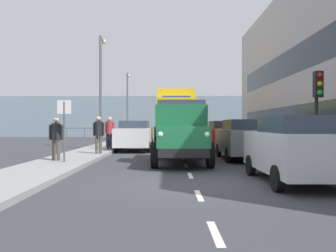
{
  "coord_description": "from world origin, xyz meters",
  "views": [
    {
      "loc": [
        0.65,
        8.61,
        1.5
      ],
      "look_at": [
        0.66,
        -10.48,
        1.43
      ],
      "focal_mm": 35.76,
      "sensor_mm": 36.0,
      "label": 1
    }
  ],
  "objects_px": {
    "car_red_kerbside_2": "(222,135)",
    "traffic_light_near": "(318,97)",
    "lorry_cargo_yellow": "(175,117)",
    "pedestrian_with_bag": "(99,132)",
    "car_silver_kerbside_near": "(293,148)",
    "truck_vintage_green": "(181,133)",
    "pedestrian_couple_b": "(110,130)",
    "pedestrian_couple_a": "(109,132)",
    "street_sign": "(64,120)",
    "pedestrian_strolling": "(56,135)",
    "lamp_post_promenade": "(101,81)",
    "car_white_oppositeside_0": "(134,135)",
    "car_grey_kerbside_1": "(243,139)",
    "lamp_post_far": "(128,100)"
  },
  "relations": [
    {
      "from": "pedestrian_with_bag",
      "to": "street_sign",
      "type": "height_order",
      "value": "street_sign"
    },
    {
      "from": "truck_vintage_green",
      "to": "pedestrian_strolling",
      "type": "height_order",
      "value": "truck_vintage_green"
    },
    {
      "from": "truck_vintage_green",
      "to": "car_silver_kerbside_near",
      "type": "distance_m",
      "value": 5.06
    },
    {
      "from": "car_silver_kerbside_near",
      "to": "traffic_light_near",
      "type": "xyz_separation_m",
      "value": [
        -1.93,
        -2.91,
        1.58
      ]
    },
    {
      "from": "lamp_post_far",
      "to": "lamp_post_promenade",
      "type": "bearing_deg",
      "value": 88.8
    },
    {
      "from": "truck_vintage_green",
      "to": "traffic_light_near",
      "type": "xyz_separation_m",
      "value": [
        -4.69,
        1.32,
        1.29
      ]
    },
    {
      "from": "lamp_post_promenade",
      "to": "street_sign",
      "type": "relative_size",
      "value": 3.02
    },
    {
      "from": "truck_vintage_green",
      "to": "car_grey_kerbside_1",
      "type": "xyz_separation_m",
      "value": [
        -2.76,
        -1.58,
        -0.28
      ]
    },
    {
      "from": "car_red_kerbside_2",
      "to": "pedestrian_couple_b",
      "type": "height_order",
      "value": "pedestrian_couple_b"
    },
    {
      "from": "pedestrian_couple_a",
      "to": "car_silver_kerbside_near",
      "type": "bearing_deg",
      "value": 120.18
    },
    {
      "from": "car_white_oppositeside_0",
      "to": "pedestrian_couple_b",
      "type": "bearing_deg",
      "value": 30.81
    },
    {
      "from": "lorry_cargo_yellow",
      "to": "pedestrian_with_bag",
      "type": "relative_size",
      "value": 4.69
    },
    {
      "from": "pedestrian_couple_a",
      "to": "car_grey_kerbside_1",
      "type": "bearing_deg",
      "value": 138.61
    },
    {
      "from": "truck_vintage_green",
      "to": "car_silver_kerbside_near",
      "type": "relative_size",
      "value": 1.44
    },
    {
      "from": "truck_vintage_green",
      "to": "pedestrian_couple_b",
      "type": "distance_m",
      "value": 6.69
    },
    {
      "from": "pedestrian_with_bag",
      "to": "lamp_post_far",
      "type": "distance_m",
      "value": 16.51
    },
    {
      "from": "car_grey_kerbside_1",
      "to": "lamp_post_far",
      "type": "bearing_deg",
      "value": -67.79
    },
    {
      "from": "lamp_post_far",
      "to": "pedestrian_couple_b",
      "type": "bearing_deg",
      "value": 92.75
    },
    {
      "from": "pedestrian_with_bag",
      "to": "lamp_post_far",
      "type": "height_order",
      "value": "lamp_post_far"
    },
    {
      "from": "truck_vintage_green",
      "to": "lamp_post_far",
      "type": "height_order",
      "value": "lamp_post_far"
    },
    {
      "from": "lorry_cargo_yellow",
      "to": "car_white_oppositeside_0",
      "type": "xyz_separation_m",
      "value": [
        2.45,
        4.36,
        -1.18
      ]
    },
    {
      "from": "car_red_kerbside_2",
      "to": "pedestrian_couple_b",
      "type": "distance_m",
      "value": 6.69
    },
    {
      "from": "car_grey_kerbside_1",
      "to": "pedestrian_strolling",
      "type": "height_order",
      "value": "pedestrian_strolling"
    },
    {
      "from": "truck_vintage_green",
      "to": "car_white_oppositeside_0",
      "type": "bearing_deg",
      "value": -68.93
    },
    {
      "from": "car_red_kerbside_2",
      "to": "lamp_post_far",
      "type": "distance_m",
      "value": 14.19
    },
    {
      "from": "pedestrian_couple_a",
      "to": "lamp_post_promenade",
      "type": "relative_size",
      "value": 0.23
    },
    {
      "from": "pedestrian_strolling",
      "to": "pedestrian_couple_b",
      "type": "relative_size",
      "value": 0.9
    },
    {
      "from": "lorry_cargo_yellow",
      "to": "street_sign",
      "type": "xyz_separation_m",
      "value": [
        4.3,
        11.41,
        -0.39
      ]
    },
    {
      "from": "pedestrian_couple_b",
      "to": "traffic_light_near",
      "type": "relative_size",
      "value": 0.56
    },
    {
      "from": "car_white_oppositeside_0",
      "to": "pedestrian_strolling",
      "type": "bearing_deg",
      "value": 70.48
    },
    {
      "from": "car_red_kerbside_2",
      "to": "car_white_oppositeside_0",
      "type": "bearing_deg",
      "value": 9.15
    },
    {
      "from": "pedestrian_strolling",
      "to": "pedestrian_couple_a",
      "type": "relative_size",
      "value": 1.04
    },
    {
      "from": "car_white_oppositeside_0",
      "to": "pedestrian_couple_b",
      "type": "height_order",
      "value": "pedestrian_couple_b"
    },
    {
      "from": "pedestrian_couple_a",
      "to": "lamp_post_far",
      "type": "height_order",
      "value": "lamp_post_far"
    },
    {
      "from": "lorry_cargo_yellow",
      "to": "car_silver_kerbside_near",
      "type": "distance_m",
      "value": 15.22
    },
    {
      "from": "pedestrian_couple_b",
      "to": "car_silver_kerbside_near",
      "type": "bearing_deg",
      "value": 123.52
    },
    {
      "from": "car_silver_kerbside_near",
      "to": "pedestrian_couple_a",
      "type": "relative_size",
      "value": 2.5
    },
    {
      "from": "car_silver_kerbside_near",
      "to": "pedestrian_strolling",
      "type": "height_order",
      "value": "pedestrian_strolling"
    },
    {
      "from": "car_white_oppositeside_0",
      "to": "car_grey_kerbside_1",
      "type": "bearing_deg",
      "value": 137.59
    },
    {
      "from": "street_sign",
      "to": "traffic_light_near",
      "type": "bearing_deg",
      "value": 176.22
    },
    {
      "from": "lamp_post_promenade",
      "to": "pedestrian_with_bag",
      "type": "bearing_deg",
      "value": 100.02
    },
    {
      "from": "car_white_oppositeside_0",
      "to": "pedestrian_strolling",
      "type": "distance_m",
      "value": 6.93
    },
    {
      "from": "pedestrian_couple_a",
      "to": "street_sign",
      "type": "relative_size",
      "value": 0.7
    },
    {
      "from": "car_white_oppositeside_0",
      "to": "pedestrian_couple_b",
      "type": "relative_size",
      "value": 2.25
    },
    {
      "from": "lorry_cargo_yellow",
      "to": "car_white_oppositeside_0",
      "type": "distance_m",
      "value": 5.14
    },
    {
      "from": "pedestrian_with_bag",
      "to": "pedestrian_couple_a",
      "type": "xyz_separation_m",
      "value": [
        0.41,
        -4.9,
        -0.12
      ]
    },
    {
      "from": "car_white_oppositeside_0",
      "to": "lamp_post_far",
      "type": "relative_size",
      "value": 0.64
    },
    {
      "from": "car_grey_kerbside_1",
      "to": "pedestrian_couple_b",
      "type": "height_order",
      "value": "pedestrian_couple_b"
    },
    {
      "from": "car_red_kerbside_2",
      "to": "traffic_light_near",
      "type": "xyz_separation_m",
      "value": [
        -1.93,
        8.48,
        1.58
      ]
    },
    {
      "from": "pedestrian_with_bag",
      "to": "traffic_light_near",
      "type": "bearing_deg",
      "value": 154.11
    }
  ]
}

